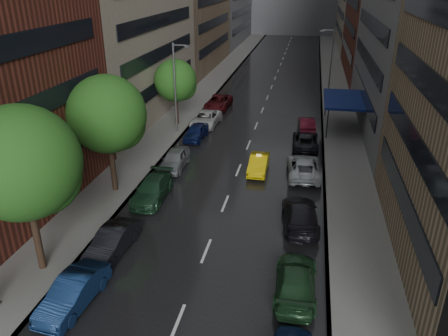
{
  "coord_description": "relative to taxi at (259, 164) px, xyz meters",
  "views": [
    {
      "loc": [
        5.24,
        -11.27,
        15.24
      ],
      "look_at": [
        0.0,
        15.6,
        3.0
      ],
      "focal_mm": 35.0,
      "sensor_mm": 36.0,
      "label": 1
    }
  ],
  "objects": [
    {
      "name": "parked_cars_right",
      "position": [
        3.71,
        -4.18,
        0.06
      ],
      "size": [
        3.06,
        35.98,
        1.6
      ],
      "color": "#0D1A3E",
      "rests_on": "ground"
    },
    {
      "name": "taxi",
      "position": [
        0.0,
        0.0,
        0.0
      ],
      "size": [
        1.48,
        4.25,
        1.4
      ],
      "primitive_type": "imported",
      "rotation": [
        0.0,
        0.0,
        0.0
      ],
      "color": "yellow",
      "rests_on": "ground"
    },
    {
      "name": "awning",
      "position": [
        7.3,
        12.97,
        2.43
      ],
      "size": [
        4.0,
        8.0,
        3.12
      ],
      "color": "navy",
      "rests_on": "sidewalk_right"
    },
    {
      "name": "parked_cars_left",
      "position": [
        -7.09,
        2.27,
        0.07
      ],
      "size": [
        2.83,
        40.89,
        1.58
      ],
      "color": "#10254B",
      "rests_on": "ground"
    },
    {
      "name": "tree_mid",
      "position": [
        -10.29,
        -5.69,
        5.41
      ],
      "size": [
        5.6,
        5.6,
        8.93
      ],
      "color": "#382619",
      "rests_on": "ground"
    },
    {
      "name": "road",
      "position": [
        -1.69,
        27.97,
        -0.69
      ],
      "size": [
        14.0,
        140.0,
        0.01
      ],
      "primitive_type": "cube",
      "color": "black",
      "rests_on": "ground"
    },
    {
      "name": "sidewalk_left",
      "position": [
        -10.69,
        27.97,
        -0.62
      ],
      "size": [
        4.0,
        140.0,
        0.15
      ],
      "primitive_type": "cube",
      "color": "gray",
      "rests_on": "ground"
    },
    {
      "name": "tree_far",
      "position": [
        -10.29,
        10.73,
        4.17
      ],
      "size": [
        4.47,
        4.47,
        7.13
      ],
      "color": "#382619",
      "rests_on": "ground"
    },
    {
      "name": "sidewalk_right",
      "position": [
        7.31,
        27.97,
        -0.62
      ],
      "size": [
        4.0,
        140.0,
        0.15
      ],
      "primitive_type": "cube",
      "color": "gray",
      "rests_on": "ground"
    },
    {
      "name": "tree_near",
      "position": [
        -10.29,
        -15.51,
        5.81
      ],
      "size": [
        5.97,
        5.97,
        9.51
      ],
      "color": "#382619",
      "rests_on": "ground"
    },
    {
      "name": "street_lamp_left",
      "position": [
        -9.41,
        7.97,
        4.19
      ],
      "size": [
        1.74,
        0.22,
        9.0
      ],
      "color": "gray",
      "rests_on": "sidewalk_left"
    },
    {
      "name": "street_lamp_right",
      "position": [
        6.03,
        22.97,
        4.19
      ],
      "size": [
        1.74,
        0.22,
        9.0
      ],
      "color": "gray",
      "rests_on": "sidewalk_right"
    }
  ]
}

